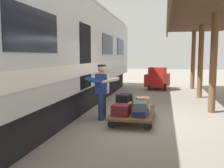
{
  "coord_description": "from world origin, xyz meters",
  "views": [
    {
      "loc": [
        -0.42,
        7.48,
        1.97
      ],
      "look_at": [
        1.07,
        0.44,
        1.15
      ],
      "focal_mm": 39.86,
      "sensor_mm": 36.0,
      "label": 1
    }
  ],
  "objects": [
    {
      "name": "suitcase_olive_duffel",
      "position": [
        0.74,
        -0.45,
        0.46
      ],
      "size": [
        0.41,
        0.52,
        0.29
      ],
      "primitive_type": "cube",
      "rotation": [
        0.0,
        0.0,
        0.09
      ],
      "color": "brown",
      "rests_on": "luggage_cart"
    },
    {
      "name": "baggage_tug",
      "position": [
        -0.02,
        -7.26,
        0.63
      ],
      "size": [
        1.47,
        1.91,
        1.3
      ],
      "color": "#B21E19",
      "rests_on": "ground_plane"
    },
    {
      "name": "suitcase_gray_aluminum",
      "position": [
        0.2,
        0.14,
        0.44
      ],
      "size": [
        0.44,
        0.61,
        0.25
      ],
      "primitive_type": "cube",
      "rotation": [
        0.0,
        0.0,
        -0.03
      ],
      "color": "#9EA0A5",
      "rests_on": "luggage_cart"
    },
    {
      "name": "suitcase_burgundy_valise",
      "position": [
        0.2,
        -0.45,
        0.45
      ],
      "size": [
        0.41,
        0.54,
        0.28
      ],
      "primitive_type": "cube",
      "rotation": [
        0.0,
        0.0,
        0.09
      ],
      "color": "maroon",
      "rests_on": "luggage_cart"
    },
    {
      "name": "suitcase_slate_roller",
      "position": [
        0.21,
        0.71,
        0.59
      ],
      "size": [
        0.37,
        0.55,
        0.23
      ],
      "primitive_type": "cube",
      "rotation": [
        0.0,
        0.0,
        0.05
      ],
      "color": "#4C515B",
      "rests_on": "suitcase_navy_fabric"
    },
    {
      "name": "suitcase_black_hardshell",
      "position": [
        0.75,
        0.18,
        0.71
      ],
      "size": [
        0.45,
        0.55,
        0.23
      ],
      "primitive_type": "cube",
      "rotation": [
        0.0,
        0.0,
        -0.23
      ],
      "color": "black",
      "rests_on": "suitcase_yellow_case"
    },
    {
      "name": "porter_in_overalls",
      "position": [
        1.48,
        0.18,
        0.93
      ],
      "size": [
        0.69,
        0.47,
        1.7
      ],
      "color": "navy",
      "rests_on": "ground_plane"
    },
    {
      "name": "suitcase_navy_fabric",
      "position": [
        0.2,
        0.73,
        0.39
      ],
      "size": [
        0.43,
        0.55,
        0.16
      ],
      "primitive_type": "cube",
      "rotation": [
        0.0,
        0.0,
        -0.13
      ],
      "color": "navy",
      "rests_on": "luggage_cart"
    },
    {
      "name": "train_car",
      "position": [
        3.51,
        0.0,
        2.06
      ],
      "size": [
        3.03,
        17.74,
        4.0
      ],
      "color": "#B7BABF",
      "rests_on": "ground_plane"
    },
    {
      "name": "ground_plane",
      "position": [
        0.0,
        0.0,
        0.0
      ],
      "size": [
        60.0,
        60.0,
        0.0
      ],
      "primitive_type": "plane",
      "color": "gray"
    },
    {
      "name": "suitcase_tan_vintage",
      "position": [
        0.19,
        0.16,
        0.65
      ],
      "size": [
        0.44,
        0.48,
        0.18
      ],
      "primitive_type": "cube",
      "rotation": [
        0.0,
        0.0,
        0.19
      ],
      "color": "tan",
      "rests_on": "suitcase_gray_aluminum"
    },
    {
      "name": "suitcase_maroon_trunk",
      "position": [
        0.74,
        0.73,
        0.46
      ],
      "size": [
        0.51,
        0.53,
        0.3
      ],
      "primitive_type": "cube",
      "rotation": [
        0.0,
        0.0,
        -0.1
      ],
      "color": "maroon",
      "rests_on": "luggage_cart"
    },
    {
      "name": "suitcase_yellow_case",
      "position": [
        0.74,
        0.14,
        0.45
      ],
      "size": [
        0.44,
        0.6,
        0.28
      ],
      "primitive_type": "cube",
      "rotation": [
        0.0,
        0.0,
        0.04
      ],
      "color": "gold",
      "rests_on": "luggage_cart"
    },
    {
      "name": "luggage_cart",
      "position": [
        0.47,
        0.14,
        0.27
      ],
      "size": [
        1.21,
        2.15,
        0.31
      ],
      "color": "brown",
      "rests_on": "ground_plane"
    },
    {
      "name": "porter_by_door",
      "position": [
        1.42,
        0.09,
        0.93
      ],
      "size": [
        0.67,
        0.43,
        1.7
      ],
      "color": "#332D28",
      "rests_on": "ground_plane"
    }
  ]
}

